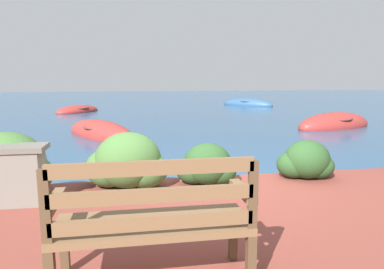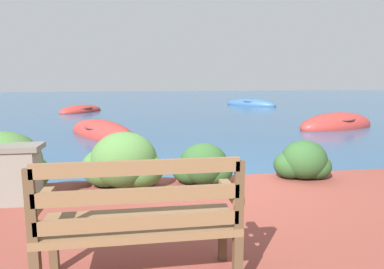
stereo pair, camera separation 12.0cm
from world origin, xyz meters
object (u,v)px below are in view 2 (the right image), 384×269
(rowboat_mid, at_px, (337,126))
(park_bench, at_px, (140,219))
(rowboat_far, at_px, (81,111))
(mooring_buoy, at_px, (114,150))
(rowboat_nearest, at_px, (102,134))
(rowboat_outer, at_px, (251,104))

(rowboat_mid, bearing_deg, park_bench, -146.13)
(rowboat_far, bearing_deg, park_bench, 50.31)
(rowboat_far, distance_m, mooring_buoy, 10.14)
(rowboat_nearest, bearing_deg, rowboat_mid, -119.37)
(park_bench, bearing_deg, rowboat_far, 102.58)
(mooring_buoy, bearing_deg, rowboat_nearest, 102.23)
(rowboat_nearest, height_order, rowboat_far, rowboat_nearest)
(rowboat_mid, relative_size, mooring_buoy, 6.75)
(rowboat_nearest, height_order, mooring_buoy, rowboat_nearest)
(park_bench, bearing_deg, mooring_buoy, 98.01)
(park_bench, relative_size, mooring_buoy, 2.75)
(rowboat_mid, bearing_deg, mooring_buoy, -175.37)
(rowboat_nearest, distance_m, rowboat_mid, 7.59)
(rowboat_nearest, xyz_separation_m, mooring_buoy, (0.51, -2.34, 0.01))
(rowboat_outer, bearing_deg, rowboat_nearest, 98.79)
(rowboat_outer, bearing_deg, mooring_buoy, 106.00)
(rowboat_mid, distance_m, rowboat_outer, 9.58)
(rowboat_far, bearing_deg, rowboat_nearest, 53.02)
(rowboat_mid, xyz_separation_m, mooring_buoy, (-7.06, -2.95, 0.00))
(rowboat_nearest, bearing_deg, rowboat_outer, -71.19)
(rowboat_mid, bearing_deg, rowboat_nearest, 166.59)
(rowboat_outer, xyz_separation_m, mooring_buoy, (-7.23, -12.53, 0.01))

